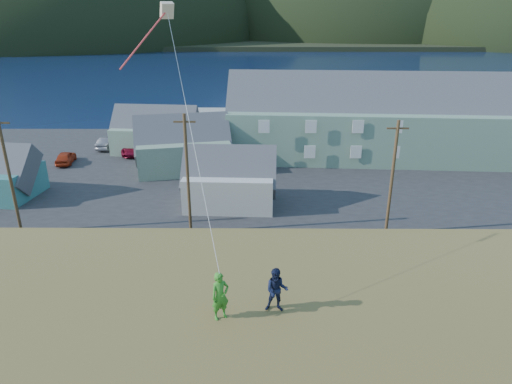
% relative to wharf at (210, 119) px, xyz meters
% --- Properties ---
extents(ground, '(900.00, 900.00, 0.00)m').
position_rel_wharf_xyz_m(ground, '(6.00, -40.00, -0.45)').
color(ground, '#0A1638').
rests_on(ground, ground).
extents(grass_strip, '(110.00, 8.00, 0.10)m').
position_rel_wharf_xyz_m(grass_strip, '(6.00, -42.00, -0.40)').
color(grass_strip, '#4C3D19').
rests_on(grass_strip, ground).
extents(waterfront_lot, '(72.00, 36.00, 0.12)m').
position_rel_wharf_xyz_m(waterfront_lot, '(6.00, -23.00, -0.39)').
color(waterfront_lot, '#28282B').
rests_on(waterfront_lot, ground).
extents(wharf, '(26.00, 14.00, 0.90)m').
position_rel_wharf_xyz_m(wharf, '(0.00, 0.00, 0.00)').
color(wharf, gray).
rests_on(wharf, ground).
extents(far_shore, '(900.00, 320.00, 2.00)m').
position_rel_wharf_xyz_m(far_shore, '(6.00, 290.00, 0.55)').
color(far_shore, black).
rests_on(far_shore, ground).
extents(far_hills, '(760.00, 265.00, 143.00)m').
position_rel_wharf_xyz_m(far_hills, '(41.59, 239.38, 1.55)').
color(far_hills, black).
rests_on(far_hills, ground).
extents(lodge, '(34.79, 11.78, 12.04)m').
position_rel_wharf_xyz_m(lodge, '(21.31, -18.30, 4.18)').
color(lodge, gray).
rests_on(lodge, waterfront_lot).
extents(shed_palegreen_near, '(11.20, 8.30, 7.37)m').
position_rel_wharf_xyz_m(shed_palegreen_near, '(-0.42, -23.16, 2.32)').
color(shed_palegreen_near, slate).
rests_on(shed_palegreen_near, waterfront_lot).
extents(shed_white, '(8.41, 5.81, 6.55)m').
position_rel_wharf_xyz_m(shed_white, '(5.21, -32.82, 2.07)').
color(shed_white, beige).
rests_on(shed_white, waterfront_lot).
extents(shed_palegreen_far, '(10.79, 6.76, 6.93)m').
position_rel_wharf_xyz_m(shed_palegreen_far, '(-4.91, -16.02, 2.20)').
color(shed_palegreen_far, gray).
rests_on(shed_palegreen_far, waterfront_lot).
extents(utility_poles, '(29.04, 0.24, 9.44)m').
position_rel_wharf_xyz_m(utility_poles, '(2.89, -38.50, 4.30)').
color(utility_poles, '#47331E').
rests_on(utility_poles, waterfront_lot).
extents(parked_cars, '(21.91, 13.37, 1.58)m').
position_rel_wharf_xyz_m(parked_cars, '(-4.59, -18.45, 0.40)').
color(parked_cars, '#B0B0B0').
rests_on(parked_cars, waterfront_lot).
extents(kite_flyer_green, '(0.71, 0.64, 1.64)m').
position_rel_wharf_xyz_m(kite_flyer_green, '(6.58, -58.57, 7.57)').
color(kite_flyer_green, '#338825').
rests_on(kite_flyer_green, hillside).
extents(kite_flyer_navy, '(0.78, 0.62, 1.55)m').
position_rel_wharf_xyz_m(kite_flyer_navy, '(8.38, -58.17, 7.52)').
color(kite_flyer_navy, '#131A35').
rests_on(kite_flyer_navy, hillside).
extents(kite_rig, '(1.71, 3.14, 9.70)m').
position_rel_wharf_xyz_m(kite_rig, '(4.37, -53.18, 15.69)').
color(kite_rig, beige).
rests_on(kite_rig, ground).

